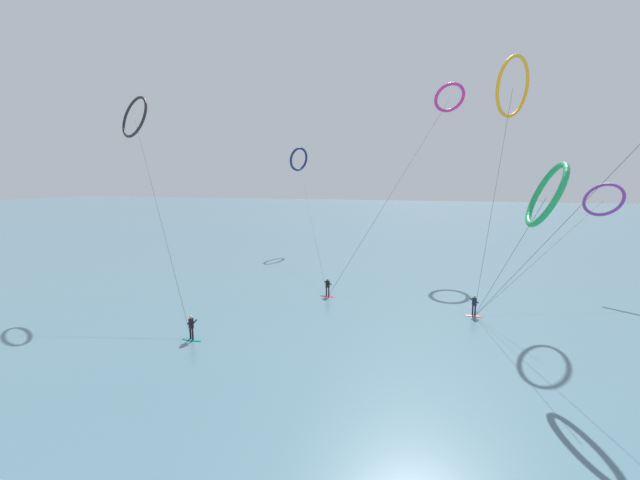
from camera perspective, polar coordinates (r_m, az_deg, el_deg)
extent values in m
cube|color=slate|center=(109.25, 12.27, 2.42)|extent=(400.00, 200.00, 0.08)
ellipsoid|color=#EA7260|center=(36.23, 19.77, -9.47)|extent=(1.40, 0.40, 0.06)
cylinder|color=#191E38|center=(36.21, 19.66, -8.76)|extent=(0.12, 0.12, 0.80)
cylinder|color=#191E38|center=(36.01, 19.95, -8.87)|extent=(0.12, 0.12, 0.80)
cube|color=#191E38|center=(35.91, 19.86, -7.73)|extent=(0.35, 0.38, 0.62)
sphere|color=tan|center=(35.80, 19.89, -7.08)|extent=(0.22, 0.22, 0.22)
cylinder|color=#191E38|center=(36.17, 19.62, -7.52)|extent=(0.46, 0.37, 0.39)
cylinder|color=#191E38|center=(35.85, 20.08, -7.69)|extent=(0.46, 0.37, 0.39)
ellipsoid|color=red|center=(39.59, 1.02, -7.46)|extent=(1.40, 0.40, 0.06)
cylinder|color=black|center=(39.56, 0.86, -6.83)|extent=(0.12, 0.12, 0.80)
cylinder|color=black|center=(39.38, 1.18, -6.90)|extent=(0.12, 0.12, 0.80)
cube|color=black|center=(39.29, 1.02, -5.86)|extent=(0.37, 0.32, 0.62)
sphere|color=tan|center=(39.19, 1.02, -5.27)|extent=(0.22, 0.22, 0.22)
cylinder|color=black|center=(39.53, 0.82, -5.70)|extent=(0.30, 0.49, 0.39)
cylinder|color=black|center=(39.25, 1.31, -5.80)|extent=(0.30, 0.49, 0.39)
ellipsoid|color=teal|center=(30.68, -16.69, -12.58)|extent=(1.40, 0.40, 0.06)
cylinder|color=black|center=(30.41, -16.59, -11.90)|extent=(0.12, 0.12, 0.80)
cylinder|color=black|center=(30.64, -16.87, -11.76)|extent=(0.12, 0.12, 0.80)
cube|color=black|center=(30.30, -16.79, -10.56)|extent=(0.38, 0.32, 0.62)
sphere|color=tan|center=(30.16, -16.82, -9.81)|extent=(0.22, 0.22, 0.22)
cylinder|color=black|center=(30.19, -16.45, -10.51)|extent=(0.31, 0.49, 0.39)
cylinder|color=black|center=(30.56, -16.88, -10.31)|extent=(0.31, 0.49, 0.39)
torus|color=#199351|center=(27.11, 27.91, 5.33)|extent=(2.17, 4.09, 3.77)
cylinder|color=#3F3F3F|center=(31.36, 23.26, -3.39)|extent=(2.87, 8.01, 9.76)
torus|color=orange|center=(43.10, 24.29, 18.12)|extent=(3.89, 4.94, 5.27)
cylinder|color=#3F3F3F|center=(38.51, 22.17, 5.36)|extent=(2.85, 7.54, 18.60)
torus|color=purple|center=(48.43, 33.55, 4.53)|extent=(4.15, 3.96, 3.20)
cylinder|color=#3F3F3F|center=(41.75, 27.68, -1.64)|extent=(11.90, 11.65, 8.71)
cylinder|color=#3F3F3F|center=(27.86, 29.80, 2.06)|extent=(7.97, 15.17, 16.74)
torus|color=navy|center=(65.93, -2.85, 10.69)|extent=(2.56, 3.73, 3.62)
cylinder|color=#3F3F3F|center=(52.12, -1.39, 3.75)|extent=(11.35, 25.60, 13.48)
torus|color=#CC288E|center=(58.11, 16.87, 17.69)|extent=(4.60, 3.92, 3.42)
cylinder|color=#3F3F3F|center=(47.29, 10.30, 7.42)|extent=(10.21, 20.46, 20.51)
torus|color=black|center=(45.46, -23.46, 14.80)|extent=(4.40, 3.12, 4.02)
cylinder|color=#3F3F3F|center=(36.97, -20.71, 3.64)|extent=(12.45, 11.22, 16.42)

